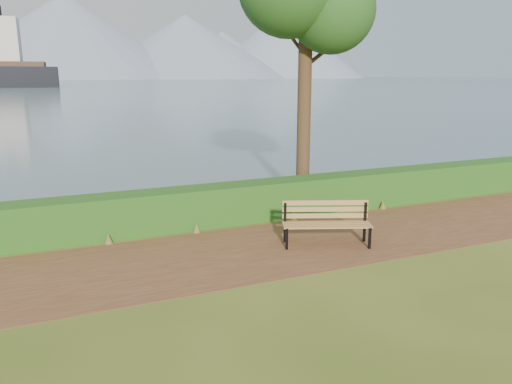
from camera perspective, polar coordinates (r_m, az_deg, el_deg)
name	(u,v)px	position (r m, az deg, el deg)	size (l,w,h in m)	color
ground	(272,253)	(10.98, 1.87, -6.99)	(140.00, 140.00, 0.00)	#445919
path	(267,249)	(11.23, 1.22, -6.48)	(40.00, 3.40, 0.01)	brown
hedge	(230,203)	(13.12, -2.94, -1.30)	(32.00, 0.85, 1.00)	#184E16
water	(46,82)	(269.37, -22.88, 11.55)	(700.00, 510.00, 0.00)	#496176
mountains	(25,40)	(416.07, -24.91, 15.49)	(585.00, 190.00, 70.00)	gray
bench	(326,220)	(11.47, 8.02, -3.20)	(2.05, 1.26, 0.99)	black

